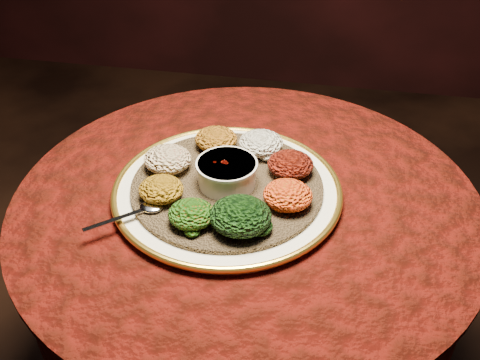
# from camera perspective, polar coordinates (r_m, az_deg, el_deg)

# --- Properties ---
(table) EXTENTS (0.96, 0.96, 0.73)m
(table) POSITION_cam_1_polar(r_m,az_deg,el_deg) (1.22, 0.62, -8.11)
(table) COLOR black
(table) RESTS_ON ground
(platter) EXTENTS (0.53, 0.53, 0.02)m
(platter) POSITION_cam_1_polar(r_m,az_deg,el_deg) (1.09, -1.38, -1.03)
(platter) COLOR white
(platter) RESTS_ON table
(injera) EXTENTS (0.41, 0.41, 0.01)m
(injera) POSITION_cam_1_polar(r_m,az_deg,el_deg) (1.09, -1.39, -0.59)
(injera) COLOR brown
(injera) RESTS_ON platter
(stew_bowl) EXTENTS (0.12, 0.12, 0.05)m
(stew_bowl) POSITION_cam_1_polar(r_m,az_deg,el_deg) (1.07, -1.41, 0.90)
(stew_bowl) COLOR silver
(stew_bowl) RESTS_ON injera
(spoon) EXTENTS (0.13, 0.11, 0.01)m
(spoon) POSITION_cam_1_polar(r_m,az_deg,el_deg) (1.03, -10.04, -3.06)
(spoon) COLOR silver
(spoon) RESTS_ON injera
(portion_ayib) EXTENTS (0.10, 0.09, 0.05)m
(portion_ayib) POSITION_cam_1_polar(r_m,az_deg,el_deg) (1.17, 2.25, 3.95)
(portion_ayib) COLOR white
(portion_ayib) RESTS_ON injera
(portion_kitfo) EXTENTS (0.10, 0.09, 0.05)m
(portion_kitfo) POSITION_cam_1_polar(r_m,az_deg,el_deg) (1.10, 5.41, 1.68)
(portion_kitfo) COLOR black
(portion_kitfo) RESTS_ON injera
(portion_tikil) EXTENTS (0.10, 0.09, 0.05)m
(portion_tikil) POSITION_cam_1_polar(r_m,az_deg,el_deg) (1.02, 5.12, -1.61)
(portion_tikil) COLOR #B6820F
(portion_tikil) RESTS_ON injera
(portion_gomen) EXTENTS (0.11, 0.11, 0.05)m
(portion_gomen) POSITION_cam_1_polar(r_m,az_deg,el_deg) (0.96, 0.04, -3.85)
(portion_gomen) COLOR black
(portion_gomen) RESTS_ON injera
(portion_mixveg) EXTENTS (0.09, 0.08, 0.04)m
(portion_mixveg) POSITION_cam_1_polar(r_m,az_deg,el_deg) (0.98, -5.19, -3.64)
(portion_mixveg) COLOR #A7350A
(portion_mixveg) RESTS_ON injera
(portion_kik) EXTENTS (0.09, 0.08, 0.04)m
(portion_kik) POSITION_cam_1_polar(r_m,az_deg,el_deg) (1.05, -8.42, -0.98)
(portion_kik) COLOR #9A650D
(portion_kik) RESTS_ON injera
(portion_timatim) EXTENTS (0.10, 0.10, 0.05)m
(portion_timatim) POSITION_cam_1_polar(r_m,az_deg,el_deg) (1.12, -7.72, 2.22)
(portion_timatim) COLOR maroon
(portion_timatim) RESTS_ON injera
(portion_shiro) EXTENTS (0.09, 0.09, 0.04)m
(portion_shiro) POSITION_cam_1_polar(r_m,az_deg,el_deg) (1.18, -2.57, 4.38)
(portion_shiro) COLOR #9F5713
(portion_shiro) RESTS_ON injera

